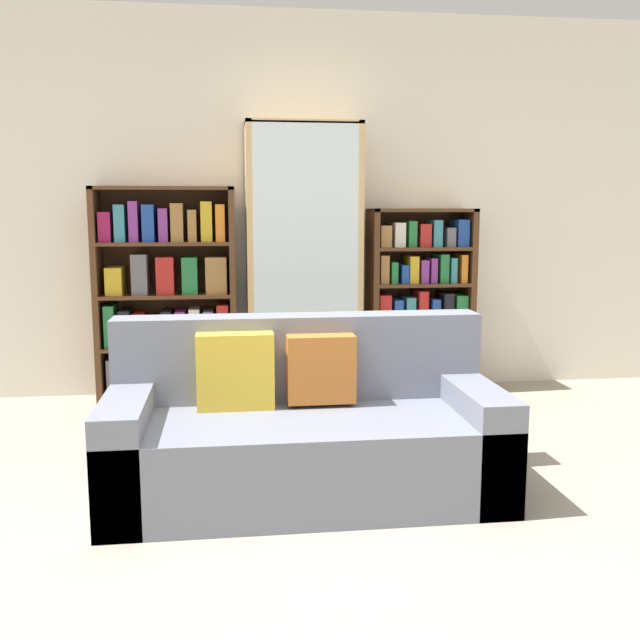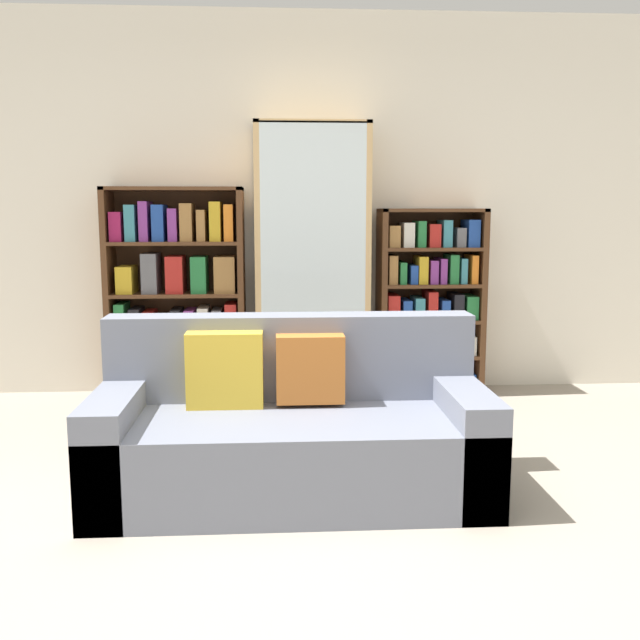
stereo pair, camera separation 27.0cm
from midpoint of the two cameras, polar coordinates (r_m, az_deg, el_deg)
ground_plane at (r=2.83m, az=1.71°, el=-18.92°), size 16.00×16.00×0.00m
wall_back at (r=5.21m, az=-0.97°, el=9.13°), size 6.78×0.06×2.70m
couch at (r=3.38m, az=-0.00°, el=-9.00°), size 1.80×0.80×0.81m
bookshelf_left at (r=5.07m, az=-9.88°, el=1.63°), size 0.95×0.32×1.47m
display_cabinet at (r=5.01m, az=0.90°, el=4.66°), size 0.79×0.36×1.91m
bookshelf_right at (r=5.19m, az=10.25°, el=1.30°), size 0.75×0.32×1.33m
wine_bottle at (r=4.31m, az=7.15°, el=-6.90°), size 0.09×0.09×0.38m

